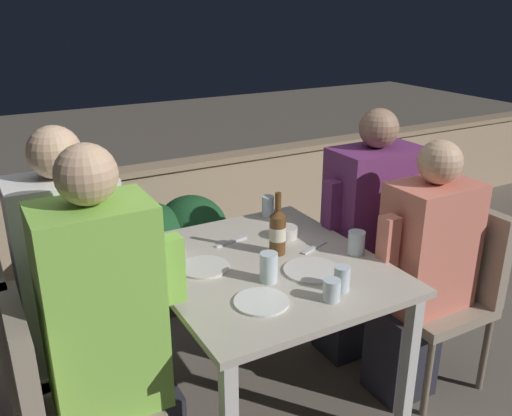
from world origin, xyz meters
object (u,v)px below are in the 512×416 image
Objects in this scene: person_white_polo at (82,295)px; chair_right_near at (450,279)px; chair_right_far at (393,248)px; person_green_blouse at (114,339)px; chair_left_far at (35,343)px; person_purple_stripe at (365,236)px; person_coral_top at (421,273)px; chair_left_near at (60,398)px; beer_bottle at (278,231)px.

person_white_polo is 1.53× the size of chair_right_near.
person_green_blouse is at bearing -167.69° from chair_right_far.
person_green_blouse is 0.46m from chair_left_far.
person_white_polo is 1.53× the size of chair_right_far.
chair_left_far is at bearing 179.07° from person_purple_stripe.
person_coral_top is 0.45m from chair_right_far.
person_green_blouse is 0.37m from person_white_polo.
chair_right_far is (1.77, 0.34, 0.00)m from chair_left_near.
person_green_blouse reaches higher than person_purple_stripe.
chair_left_far is at bearing 94.33° from chair_left_near.
person_green_blouse is 1.01× the size of person_white_polo.
chair_right_far is at bearing 10.98° from chair_left_near.
person_coral_top is at bearing 180.00° from chair_right_near.
beer_bottle is (-0.60, -0.12, 0.20)m from person_purple_stripe.
chair_left_near is 0.65× the size of person_white_polo.
chair_left_far is 0.72× the size of person_coral_top.
chair_left_far is 0.69× the size of person_purple_stripe.
person_green_blouse is at bearing -164.05° from beer_bottle.
person_green_blouse reaches higher than beer_bottle.
person_purple_stripe is at bearing 14.01° from person_green_blouse.
chair_left_near is at bearing -167.68° from person_purple_stripe.
chair_left_near is at bearing 178.51° from chair_right_near.
chair_left_far is at bearing 121.18° from person_green_blouse.
chair_right_far is (1.58, 0.34, -0.17)m from person_green_blouse.
person_purple_stripe is (1.40, -0.03, -0.04)m from person_white_polo.
beer_bottle is at bearing 15.95° from person_green_blouse.
chair_left_near and chair_left_far have the same top height.
person_purple_stripe is (1.60, -0.03, 0.12)m from chair_left_far.
chair_right_near is at bearing 0.00° from person_coral_top.
chair_left_near is at bearing -169.02° from chair_right_far.
person_white_polo is at bearing 94.28° from person_green_blouse.
person_white_polo reaches higher than person_coral_top.
chair_left_far is 3.20× the size of beer_bottle.
person_purple_stripe reaches higher than chair_left_far.
beer_bottle reaches higher than chair_left_far.
person_purple_stripe reaches higher than chair_right_near.
person_green_blouse reaches higher than chair_left_far.
beer_bottle is at bearing 12.87° from chair_left_near.
person_green_blouse reaches higher than person_coral_top.
person_white_polo reaches higher than chair_right_near.
person_green_blouse is (0.20, 0.00, 0.17)m from chair_left_near.
chair_left_near is 1.80m from chair_right_far.
person_white_polo is 1.61m from chair_right_far.
chair_left_near and chair_right_far have the same top height.
person_purple_stripe reaches higher than beer_bottle.
chair_left_near is 1.00× the size of chair_left_far.
chair_right_far is (1.60, -0.03, -0.16)m from person_white_polo.
person_coral_top is (1.57, -0.05, 0.08)m from chair_left_near.
person_purple_stripe is 0.64m from beer_bottle.
person_coral_top is at bearing -1.92° from person_green_blouse.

